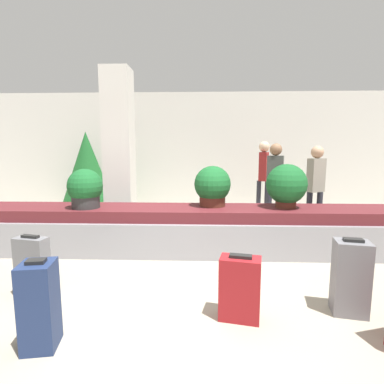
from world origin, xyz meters
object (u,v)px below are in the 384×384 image
at_px(suitcase_4, 240,288).
at_px(decorated_tree, 87,169).
at_px(traveler_2, 316,181).
at_px(potted_plant_0, 286,185).
at_px(potted_plant_2, 85,189).
at_px(pillar, 119,152).
at_px(traveler_0, 275,178).
at_px(suitcase_5, 350,277).
at_px(potted_plant_1, 212,186).
at_px(suitcase_1, 39,305).
at_px(traveler_1, 263,171).
at_px(suitcase_3, 33,268).

height_order(suitcase_4, decorated_tree, decorated_tree).
relative_size(suitcase_4, traveler_2, 0.38).
height_order(potted_plant_0, potted_plant_2, potted_plant_0).
xyz_separation_m(pillar, traveler_0, (3.16, 0.25, -0.53)).
xyz_separation_m(suitcase_4, suitcase_5, (1.11, 0.14, 0.06)).
bearing_deg(potted_plant_2, traveler_0, 25.15).
bearing_deg(decorated_tree, traveler_2, -18.62).
xyz_separation_m(potted_plant_2, traveler_2, (4.07, 1.25, 0.01)).
distance_m(traveler_0, traveler_2, 0.79).
distance_m(suitcase_5, potted_plant_1, 2.48).
distance_m(suitcase_4, potted_plant_2, 3.01).
bearing_deg(decorated_tree, suitcase_4, -55.50).
distance_m(potted_plant_2, decorated_tree, 3.22).
height_order(suitcase_1, potted_plant_2, potted_plant_2).
bearing_deg(potted_plant_0, suitcase_4, -115.48).
relative_size(suitcase_1, decorated_tree, 0.36).
height_order(pillar, potted_plant_1, pillar).
relative_size(suitcase_1, potted_plant_0, 1.09).
xyz_separation_m(traveler_0, traveler_1, (-0.01, 1.16, 0.05)).
distance_m(potted_plant_1, decorated_tree, 4.20).
xyz_separation_m(pillar, suitcase_3, (-0.20, -2.88, -1.25)).
xyz_separation_m(pillar, traveler_1, (3.15, 1.41, -0.48)).
bearing_deg(suitcase_3, potted_plant_2, 101.14).
bearing_deg(suitcase_1, suitcase_5, 2.88).
relative_size(suitcase_4, potted_plant_0, 0.92).
height_order(suitcase_4, traveler_1, traveler_1).
bearing_deg(potted_plant_0, suitcase_3, -152.24).
relative_size(suitcase_3, suitcase_4, 1.11).
height_order(pillar, decorated_tree, pillar).
height_order(pillar, potted_plant_0, pillar).
relative_size(suitcase_1, traveler_2, 0.45).
bearing_deg(traveler_2, suitcase_4, -146.02).
xyz_separation_m(suitcase_4, decorated_tree, (-3.37, 4.90, 0.82)).
bearing_deg(potted_plant_2, decorated_tree, 110.69).
xyz_separation_m(potted_plant_0, traveler_1, (0.15, 2.60, 0.04)).
bearing_deg(suitcase_1, potted_plant_0, 33.54).
bearing_deg(suitcase_4, suitcase_3, -176.89).
height_order(traveler_1, decorated_tree, decorated_tree).
height_order(suitcase_3, suitcase_4, suitcase_3).
bearing_deg(suitcase_5, suitcase_4, -161.74).
xyz_separation_m(suitcase_3, potted_plant_2, (0.01, 1.56, 0.67)).
distance_m(suitcase_4, traveler_2, 3.71).
relative_size(potted_plant_0, traveler_0, 0.40).
distance_m(suitcase_4, potted_plant_0, 2.37).
height_order(potted_plant_1, potted_plant_2, potted_plant_1).
distance_m(potted_plant_1, traveler_0, 1.88).
bearing_deg(traveler_1, traveler_2, 48.32).
bearing_deg(traveler_0, traveler_2, -5.41).
distance_m(suitcase_1, decorated_tree, 5.69).
height_order(potted_plant_1, traveler_0, traveler_0).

